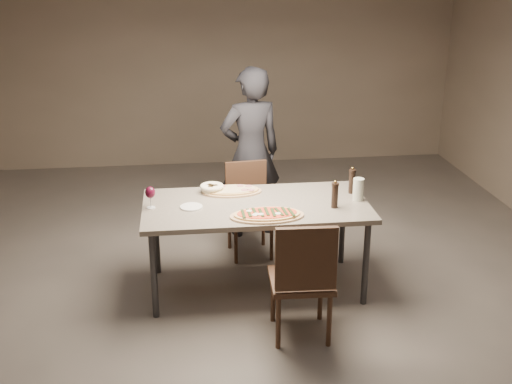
{
  "coord_description": "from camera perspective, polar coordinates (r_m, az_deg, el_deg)",
  "views": [
    {
      "loc": [
        -0.58,
        -4.74,
        2.61
      ],
      "look_at": [
        0.0,
        0.0,
        0.85
      ],
      "focal_mm": 45.0,
      "sensor_mm": 36.0,
      "label": 1
    }
  ],
  "objects": [
    {
      "name": "ham_pizza",
      "position": [
        5.36,
        -2.14,
        0.11
      ],
      "size": [
        0.5,
        0.27,
        0.04
      ],
      "rotation": [
        0.0,
        0.0,
        0.36
      ],
      "color": "tan",
      "rests_on": "dining_table"
    },
    {
      "name": "pepper_mill_right",
      "position": [
        5.04,
        7.02,
        -0.25
      ],
      "size": [
        0.06,
        0.06,
        0.23
      ],
      "rotation": [
        0.0,
        0.0,
        -0.31
      ],
      "color": "black",
      "rests_on": "dining_table"
    },
    {
      "name": "bread_basket",
      "position": [
        5.36,
        -3.94,
        0.37
      ],
      "size": [
        0.2,
        0.2,
        0.07
      ],
      "rotation": [
        0.0,
        0.0,
        0.33
      ],
      "color": "#F5ECC7",
      "rests_on": "dining_table"
    },
    {
      "name": "pepper_mill_left",
      "position": [
        5.38,
        8.53,
        0.99
      ],
      "size": [
        0.06,
        0.06,
        0.23
      ],
      "rotation": [
        0.0,
        0.0,
        0.16
      ],
      "color": "black",
      "rests_on": "dining_table"
    },
    {
      "name": "oil_dish",
      "position": [
        4.93,
        0.27,
        -1.83
      ],
      "size": [
        0.13,
        0.13,
        0.01
      ],
      "rotation": [
        0.0,
        0.0,
        -0.19
      ],
      "color": "white",
      "rests_on": "dining_table"
    },
    {
      "name": "dining_table",
      "position": [
        5.14,
        0.0,
        -1.64
      ],
      "size": [
        1.8,
        0.9,
        0.75
      ],
      "color": "slate",
      "rests_on": "ground"
    },
    {
      "name": "diner",
      "position": [
        6.16,
        -0.48,
        3.49
      ],
      "size": [
        0.69,
        0.54,
        1.67
      ],
      "primitive_type": "imported",
      "rotation": [
        0.0,
        0.0,
        3.39
      ],
      "color": "black",
      "rests_on": "ground"
    },
    {
      "name": "zucchini_pizza",
      "position": [
        4.86,
        0.97,
        -2.03
      ],
      "size": [
        0.57,
        0.31,
        0.05
      ],
      "rotation": [
        0.0,
        0.0,
        0.3
      ],
      "color": "tan",
      "rests_on": "dining_table"
    },
    {
      "name": "wine_glass",
      "position": [
        5.06,
        -9.39,
        -0.1
      ],
      "size": [
        0.08,
        0.08,
        0.18
      ],
      "rotation": [
        0.0,
        0.0,
        0.1
      ],
      "color": "silver",
      "rests_on": "dining_table"
    },
    {
      "name": "carafe",
      "position": [
        5.23,
        9.08,
        0.23
      ],
      "size": [
        0.09,
        0.09,
        0.18
      ],
      "rotation": [
        0.0,
        0.0,
        0.3
      ],
      "color": "silver",
      "rests_on": "dining_table"
    },
    {
      "name": "chair_far",
      "position": [
        5.89,
        -0.7,
        -1.0
      ],
      "size": [
        0.44,
        0.44,
        0.85
      ],
      "rotation": [
        0.0,
        0.0,
        3.24
      ],
      "color": "#3C2619",
      "rests_on": "ground"
    },
    {
      "name": "chair_near",
      "position": [
        4.51,
        4.2,
        -7.37
      ],
      "size": [
        0.46,
        0.46,
        0.93
      ],
      "rotation": [
        0.0,
        0.0,
        -0.04
      ],
      "color": "#3C2619",
      "rests_on": "ground"
    },
    {
      "name": "room",
      "position": [
        4.92,
        0.0,
        6.02
      ],
      "size": [
        7.0,
        7.0,
        7.0
      ],
      "color": "#605953",
      "rests_on": "ground"
    },
    {
      "name": "side_plate",
      "position": [
        5.07,
        -5.77,
        -1.33
      ],
      "size": [
        0.18,
        0.18,
        0.01
      ],
      "rotation": [
        0.0,
        0.0,
        0.11
      ],
      "color": "white",
      "rests_on": "dining_table"
    }
  ]
}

